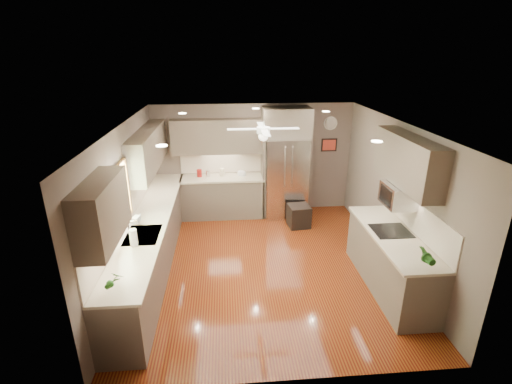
{
  "coord_description": "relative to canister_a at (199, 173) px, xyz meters",
  "views": [
    {
      "loc": [
        -0.62,
        -5.69,
        3.57
      ],
      "look_at": [
        -0.1,
        0.6,
        1.16
      ],
      "focal_mm": 26.0,
      "sensor_mm": 36.0,
      "label": 1
    }
  ],
  "objects": [
    {
      "name": "paper_towel",
      "position": [
        -0.75,
        -3.1,
        0.06
      ],
      "size": [
        0.11,
        0.11,
        0.27
      ],
      "color": "white",
      "rests_on": "left_run"
    },
    {
      "name": "wall_clock",
      "position": [
        2.98,
        0.24,
        1.03
      ],
      "size": [
        0.3,
        0.03,
        0.3
      ],
      "color": "white",
      "rests_on": "wall_back"
    },
    {
      "name": "ceiling_fan",
      "position": [
        1.23,
        -1.95,
        1.31
      ],
      "size": [
        1.18,
        1.18,
        0.32
      ],
      "color": "white",
      "rests_on": "ceiling"
    },
    {
      "name": "left_run",
      "position": [
        -0.73,
        -2.1,
        -0.54
      ],
      "size": [
        0.65,
        4.7,
        1.45
      ],
      "color": "brown",
      "rests_on": "ground"
    },
    {
      "name": "canister_b",
      "position": [
        0.19,
        0.01,
        -0.01
      ],
      "size": [
        0.13,
        0.13,
        0.15
      ],
      "primitive_type": "cylinder",
      "rotation": [
        0.0,
        0.0,
        0.42
      ],
      "color": "silver",
      "rests_on": "back_run"
    },
    {
      "name": "soap_bottle",
      "position": [
        -0.86,
        -2.37,
        0.03
      ],
      "size": [
        0.12,
        0.12,
        0.21
      ],
      "primitive_type": "imported",
      "rotation": [
        0.0,
        0.0,
        -0.24
      ],
      "color": "white",
      "rests_on": "left_run"
    },
    {
      "name": "refrigerator",
      "position": [
        1.93,
        -0.09,
        0.17
      ],
      "size": [
        1.06,
        0.75,
        2.45
      ],
      "color": "silver",
      "rests_on": "ground"
    },
    {
      "name": "microwave",
      "position": [
        3.25,
        -2.8,
        0.46
      ],
      "size": [
        0.43,
        0.55,
        0.34
      ],
      "color": "silver",
      "rests_on": "wall_right"
    },
    {
      "name": "wall_right",
      "position": [
        3.48,
        -2.25,
        0.23
      ],
      "size": [
        0.0,
        5.0,
        5.0
      ],
      "primitive_type": "plane",
      "rotation": [
        1.57,
        0.0,
        -1.57
      ],
      "color": "brown",
      "rests_on": "ground"
    },
    {
      "name": "potted_plant_right",
      "position": [
        3.13,
        -3.98,
        0.08
      ],
      "size": [
        0.19,
        0.16,
        0.32
      ],
      "primitive_type": "imported",
      "rotation": [
        0.0,
        0.0,
        0.11
      ],
      "color": "#1F5217",
      "rests_on": "right_run"
    },
    {
      "name": "bowl",
      "position": [
        0.94,
        -0.01,
        -0.06
      ],
      "size": [
        0.26,
        0.26,
        0.05
      ],
      "primitive_type": "imported",
      "rotation": [
        0.0,
        0.0,
        -0.37
      ],
      "color": "beige",
      "rests_on": "back_run"
    },
    {
      "name": "floor",
      "position": [
        1.23,
        -2.25,
        -1.02
      ],
      "size": [
        5.0,
        5.0,
        0.0
      ],
      "primitive_type": "plane",
      "color": "#491009",
      "rests_on": "ground"
    },
    {
      "name": "right_run",
      "position": [
        3.15,
        -3.05,
        -0.54
      ],
      "size": [
        0.7,
        2.2,
        1.45
      ],
      "color": "brown",
      "rests_on": "ground"
    },
    {
      "name": "ceiling",
      "position": [
        1.23,
        -2.25,
        1.48
      ],
      "size": [
        5.0,
        5.0,
        0.0
      ],
      "primitive_type": "plane",
      "rotation": [
        3.14,
        0.0,
        0.0
      ],
      "color": "white",
      "rests_on": "ground"
    },
    {
      "name": "wall_front",
      "position": [
        1.23,
        -4.75,
        0.23
      ],
      "size": [
        4.5,
        0.0,
        4.5
      ],
      "primitive_type": "plane",
      "rotation": [
        -1.57,
        0.0,
        0.0
      ],
      "color": "brown",
      "rests_on": "ground"
    },
    {
      "name": "sink",
      "position": [
        -0.71,
        -2.75,
        -0.11
      ],
      "size": [
        0.5,
        0.7,
        0.32
      ],
      "color": "silver",
      "rests_on": "left_run"
    },
    {
      "name": "uppers",
      "position": [
        0.48,
        -1.54,
        0.85
      ],
      "size": [
        4.5,
        4.7,
        0.95
      ],
      "color": "brown",
      "rests_on": "wall_left"
    },
    {
      "name": "potted_plant_left",
      "position": [
        -0.73,
        -4.17,
        0.07
      ],
      "size": [
        0.18,
        0.15,
        0.3
      ],
      "primitive_type": "imported",
      "rotation": [
        0.0,
        0.0,
        -0.3
      ],
      "color": "#1F5217",
      "rests_on": "left_run"
    },
    {
      "name": "wall_left",
      "position": [
        -1.02,
        -2.25,
        0.23
      ],
      "size": [
        0.0,
        5.0,
        5.0
      ],
      "primitive_type": "plane",
      "rotation": [
        1.57,
        0.0,
        1.57
      ],
      "color": "brown",
      "rests_on": "ground"
    },
    {
      "name": "recessed_lights",
      "position": [
        1.19,
        -1.85,
        1.47
      ],
      "size": [
        2.84,
        3.14,
        0.01
      ],
      "color": "white",
      "rests_on": "ceiling"
    },
    {
      "name": "stool",
      "position": [
        2.13,
        -0.75,
        -0.78
      ],
      "size": [
        0.49,
        0.49,
        0.5
      ],
      "color": "black",
      "rests_on": "ground"
    },
    {
      "name": "wall_back",
      "position": [
        1.23,
        0.25,
        0.23
      ],
      "size": [
        4.5,
        0.0,
        4.5
      ],
      "primitive_type": "plane",
      "rotation": [
        1.57,
        0.0,
        0.0
      ],
      "color": "brown",
      "rests_on": "ground"
    },
    {
      "name": "canister_a",
      "position": [
        0.0,
        0.0,
        0.0
      ],
      "size": [
        0.12,
        0.12,
        0.18
      ],
      "primitive_type": "cylinder",
      "rotation": [
        0.0,
        0.0,
        0.1
      ],
      "color": "maroon",
      "rests_on": "back_run"
    },
    {
      "name": "window",
      "position": [
        -0.99,
        -2.75,
        0.53
      ],
      "size": [
        0.05,
        1.12,
        0.92
      ],
      "color": "#BFF2B2",
      "rests_on": "wall_left"
    },
    {
      "name": "canister_c",
      "position": [
        0.5,
        0.01,
        0.01
      ],
      "size": [
        0.11,
        0.11,
        0.17
      ],
      "primitive_type": "cylinder",
      "rotation": [
        0.0,
        0.0,
        -0.08
      ],
      "color": "beige",
      "rests_on": "back_run"
    },
    {
      "name": "back_run",
      "position": [
        0.5,
        -0.04,
        -0.54
      ],
      "size": [
        1.85,
        0.65,
        1.45
      ],
      "color": "brown",
      "rests_on": "ground"
    },
    {
      "name": "framed_print",
      "position": [
        2.98,
        0.23,
        0.53
      ],
      "size": [
        0.36,
        0.03,
        0.3
      ],
      "color": "black",
      "rests_on": "wall_back"
    }
  ]
}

